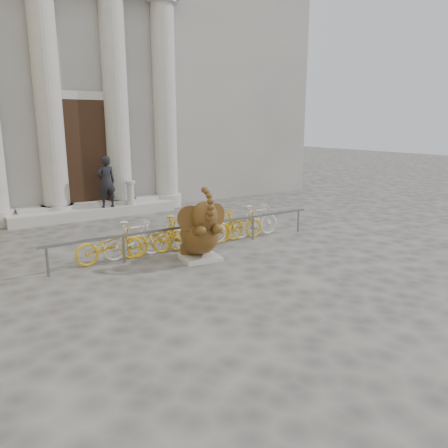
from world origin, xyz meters
TOP-DOWN VIEW (x-y plane):
  - ground at (0.00, 0.00)m, footprint 80.00×80.00m
  - classical_building at (0.00, 14.93)m, footprint 22.00×10.70m
  - entrance_steps at (0.00, 9.40)m, footprint 6.00×1.20m
  - elephant_statue at (0.65, 2.71)m, footprint 1.27×1.46m
  - bike_rack at (0.92, 3.77)m, footprint 8.00×0.53m
  - pedestrian at (0.40, 9.05)m, footprint 0.70×0.47m
  - balustrade_post at (1.34, 9.10)m, footprint 0.37×0.37m

SIDE VIEW (x-z plane):
  - ground at x=0.00m, z-range 0.00..0.00m
  - entrance_steps at x=0.00m, z-range 0.00..0.36m
  - bike_rack at x=0.92m, z-range 0.00..1.00m
  - elephant_statue at x=0.65m, z-range -0.26..1.64m
  - balustrade_post at x=1.34m, z-range 0.32..1.23m
  - pedestrian at x=0.40m, z-range 0.36..2.24m
  - classical_building at x=0.00m, z-range -0.02..11.98m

